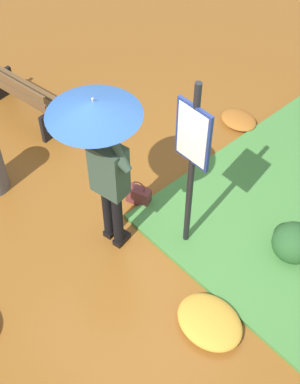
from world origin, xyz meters
TOP-DOWN VIEW (x-y plane):
  - ground_plane at (0.00, 0.00)m, footprint 18.00×18.00m
  - person_with_umbrella at (0.25, 0.23)m, footprint 0.96×0.96m
  - info_sign_post at (-0.42, -0.38)m, footprint 0.44×0.07m
  - handbag at (0.41, -0.38)m, footprint 0.33×0.24m
  - park_bench at (2.83, -0.26)m, footprint 1.40×0.58m
  - shrub_cluster at (-1.37, -1.17)m, footprint 0.56×0.51m
  - leaf_pile_near_person at (0.59, -2.49)m, footprint 0.56×0.45m
  - leaf_pile_far_path at (-1.39, 0.22)m, footprint 0.75×0.60m

SIDE VIEW (x-z plane):
  - ground_plane at x=0.00m, z-range 0.00..0.00m
  - leaf_pile_near_person at x=0.59m, z-range 0.00..0.12m
  - leaf_pile_far_path at x=-1.39m, z-range 0.00..0.17m
  - handbag at x=0.41m, z-range -0.06..0.31m
  - shrub_cluster at x=-1.37m, z-range -0.01..0.45m
  - park_bench at x=2.83m, z-range 0.03..0.78m
  - info_sign_post at x=-0.42m, z-range 0.29..2.59m
  - person_with_umbrella at x=0.25m, z-range 0.53..2.57m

